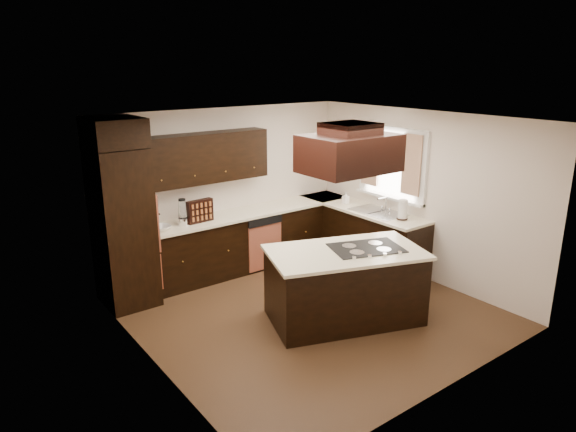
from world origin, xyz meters
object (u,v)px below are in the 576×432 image
(oven_column, at_px, (123,228))
(spice_rack, at_px, (200,211))
(range_hood, at_px, (349,153))
(island, at_px, (344,286))

(oven_column, height_order, spice_rack, oven_column)
(range_hood, bearing_deg, spice_rack, 107.81)
(island, bearing_deg, range_hood, -112.43)
(range_hood, height_order, spice_rack, range_hood)
(oven_column, relative_size, range_hood, 2.02)
(oven_column, height_order, range_hood, range_hood)
(island, height_order, range_hood, range_hood)
(island, distance_m, range_hood, 1.73)
(oven_column, distance_m, range_hood, 3.13)
(range_hood, bearing_deg, oven_column, 129.74)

